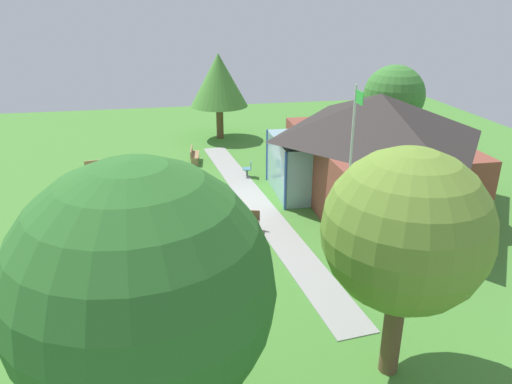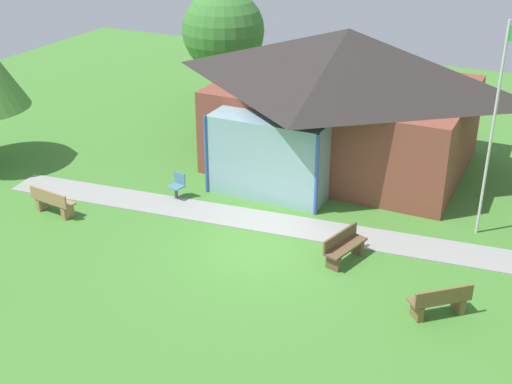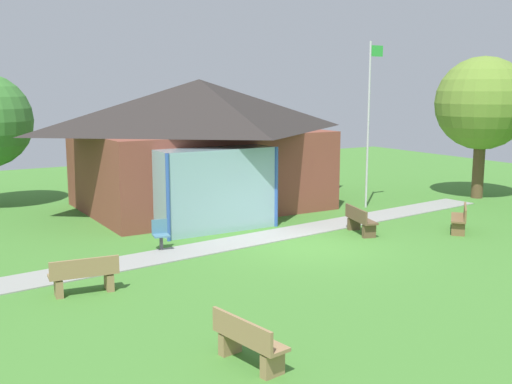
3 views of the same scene
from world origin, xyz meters
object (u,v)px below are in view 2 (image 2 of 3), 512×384
bench_rear_near_path (344,247)px  bench_mid_right (440,302)px  flagpole (495,123)px  tree_behind_pavilion_left (223,31)px  patio_chair_west (177,187)px  pavilion (343,96)px  bench_mid_left (53,202)px

bench_rear_near_path → bench_mid_right: 3.22m
flagpole → tree_behind_pavilion_left: 14.43m
patio_chair_west → flagpole: bearing=-158.6°
flagpole → bench_mid_right: flagpole is taller
pavilion → patio_chair_west: (-3.73, -5.05, -2.10)m
flagpole → bench_rear_near_path: size_ratio=3.97×
bench_mid_right → patio_chair_west: patio_chair_west is taller
flagpole → tree_behind_pavilion_left: size_ratio=1.22×
bench_mid_left → bench_mid_right: size_ratio=1.09×
bench_rear_near_path → tree_behind_pavilion_left: 14.43m
patio_chair_west → tree_behind_pavilion_left: (-3.19, 9.29, 2.86)m
patio_chair_west → bench_rear_near_path: bearing=177.5°
flagpole → pavilion: bearing=149.2°
bench_mid_right → bench_mid_left: bearing=137.7°
pavilion → bench_rear_near_path: (2.37, -6.42, -2.11)m
bench_rear_near_path → patio_chair_west: patio_chair_west is taller
pavilion → flagpole: flagpole is taller
flagpole → patio_chair_west: flagpole is taller
pavilion → bench_mid_right: bearing=-56.3°
bench_mid_left → tree_behind_pavilion_left: tree_behind_pavilion_left is taller
bench_mid_left → bench_mid_right: (11.87, -0.21, 0.00)m
tree_behind_pavilion_left → pavilion: bearing=-31.5°
bench_mid_right → patio_chair_west: (-8.99, 2.81, 0.01)m
bench_mid_left → patio_chair_west: (2.88, 2.60, 0.01)m
bench_rear_near_path → bench_mid_left: bearing=-66.7°
bench_mid_right → tree_behind_pavilion_left: bearing=93.9°
tree_behind_pavilion_left → bench_mid_right: bearing=-44.8°
flagpole → patio_chair_west: size_ratio=7.21×
pavilion → flagpole: (5.42, -3.23, 0.88)m
bench_mid_right → tree_behind_pavilion_left: 17.41m
pavilion → bench_mid_right: (5.25, -7.86, -2.11)m
flagpole → bench_mid_left: size_ratio=4.03×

